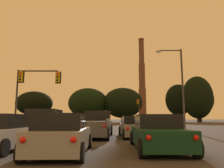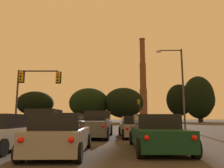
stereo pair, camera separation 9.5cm
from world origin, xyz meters
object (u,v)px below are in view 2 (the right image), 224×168
suv_left_lane_front (44,124)px  traffic_light_overhead_left (31,84)px  hatchback_center_lane_second (60,135)px  traffic_light_far_right (139,107)px  smokestack (143,87)px  pickup_truck_center_lane_front (95,125)px  hatchback_left_lane_second (1,133)px  sedan_right_lane_second (156,133)px  street_lamp (178,80)px  sedan_right_lane_front (134,127)px

suv_left_lane_front → traffic_light_overhead_left: size_ratio=0.81×
hatchback_center_lane_second → suv_left_lane_front: suv_left_lane_front is taller
traffic_light_far_right → smokestack: smokestack is taller
pickup_truck_center_lane_front → traffic_light_far_right: traffic_light_far_right is taller
hatchback_left_lane_second → smokestack: size_ratio=0.08×
sedan_right_lane_second → street_lamp: 15.71m
smokestack → suv_left_lane_front: bearing=-101.2°
sedan_right_lane_second → smokestack: bearing=83.1°
traffic_light_overhead_left → street_lamp: 15.38m
hatchback_center_lane_second → street_lamp: 18.26m
pickup_truck_center_lane_front → hatchback_left_lane_second: (-3.32, -6.30, -0.14)m
traffic_light_overhead_left → traffic_light_far_right: (14.09, 26.47, -0.98)m
traffic_light_far_right → sedan_right_lane_second: bearing=-96.1°
hatchback_left_lane_second → smokestack: 131.81m
sedan_right_lane_second → smokestack: 130.69m
pickup_truck_center_lane_front → smokestack: 125.08m
suv_left_lane_front → traffic_light_far_right: (10.50, 33.48, 2.76)m
suv_left_lane_front → street_lamp: size_ratio=0.56×
pickup_truck_center_lane_front → hatchback_left_lane_second: size_ratio=1.35×
hatchback_center_lane_second → sedan_right_lane_second: bearing=16.2°
pickup_truck_center_lane_front → traffic_light_far_right: size_ratio=1.00×
hatchback_center_lane_second → sedan_right_lane_front: size_ratio=0.87×
traffic_light_overhead_left → hatchback_center_lane_second: bearing=-65.5°
pickup_truck_center_lane_front → suv_left_lane_front: (-3.35, -0.70, 0.09)m
hatchback_left_lane_second → traffic_light_far_right: (10.47, 39.08, 3.00)m
sedan_right_lane_second → street_lamp: size_ratio=0.54×
hatchback_center_lane_second → hatchback_left_lane_second: same height
suv_left_lane_front → traffic_light_far_right: traffic_light_far_right is taller
hatchback_center_lane_second → suv_left_lane_front: size_ratio=0.84×
hatchback_center_lane_second → smokestack: bearing=79.1°
hatchback_center_lane_second → traffic_light_far_right: 41.01m
hatchback_center_lane_second → smokestack: 132.38m
sedan_right_lane_second → traffic_light_far_right: 39.31m
traffic_light_overhead_left → traffic_light_far_right: traffic_light_overhead_left is taller
suv_left_lane_front → hatchback_left_lane_second: 5.61m
hatchback_center_lane_second → sedan_right_lane_front: 8.05m
pickup_truck_center_lane_front → suv_left_lane_front: suv_left_lane_front is taller
hatchback_left_lane_second → sedan_right_lane_front: (6.02, 6.24, 0.00)m
street_lamp → hatchback_left_lane_second: bearing=-129.6°
hatchback_center_lane_second → pickup_truck_center_lane_front: 7.39m
suv_left_lane_front → hatchback_left_lane_second: suv_left_lane_front is taller
sedan_right_lane_second → smokestack: smokestack is taller
smokestack → sedan_right_lane_front: bearing=-98.5°
suv_left_lane_front → smokestack: 126.35m
hatchback_center_lane_second → street_lamp: size_ratio=0.47×
suv_left_lane_front → sedan_right_lane_front: suv_left_lane_front is taller
suv_left_lane_front → sedan_right_lane_second: bearing=-42.8°
traffic_light_overhead_left → street_lamp: bearing=5.5°
hatchback_center_lane_second → traffic_light_overhead_left: 15.54m
hatchback_center_lane_second → suv_left_lane_front: bearing=110.3°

